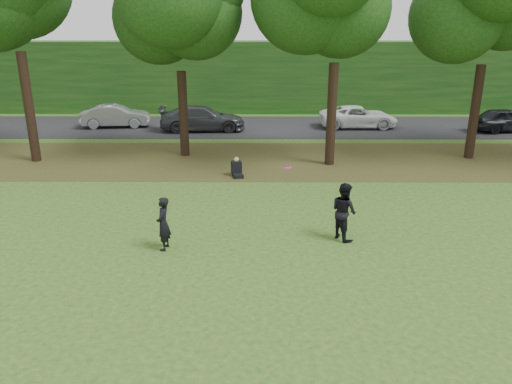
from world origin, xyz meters
TOP-DOWN VIEW (x-y plane):
  - ground at (0.00, 0.00)m, footprint 120.00×120.00m
  - leaf_litter at (0.00, 13.00)m, footprint 60.00×7.00m
  - street at (0.00, 21.00)m, footprint 70.00×7.00m
  - far_hedge at (0.00, 27.00)m, footprint 70.00×3.00m
  - player_left at (-2.07, 3.05)m, footprint 0.45×0.63m
  - player_right at (3.29, 3.86)m, footprint 1.02×1.09m
  - parked_cars at (-0.56, 20.12)m, footprint 39.23×3.56m
  - frisbee at (1.54, 3.93)m, footprint 0.38×0.38m
  - seated_person at (-0.26, 10.37)m, footprint 0.58×0.81m

SIDE VIEW (x-z plane):
  - ground at x=0.00m, z-range 0.00..0.00m
  - leaf_litter at x=0.00m, z-range 0.00..0.01m
  - street at x=0.00m, z-range 0.00..0.02m
  - seated_person at x=-0.26m, z-range -0.10..0.73m
  - parked_cars at x=-0.56m, z-range -0.02..1.47m
  - player_left at x=-2.07m, z-range 0.00..1.61m
  - player_right at x=3.29m, z-range 0.00..1.79m
  - frisbee at x=1.54m, z-range 2.19..2.28m
  - far_hedge at x=0.00m, z-range 0.00..5.00m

